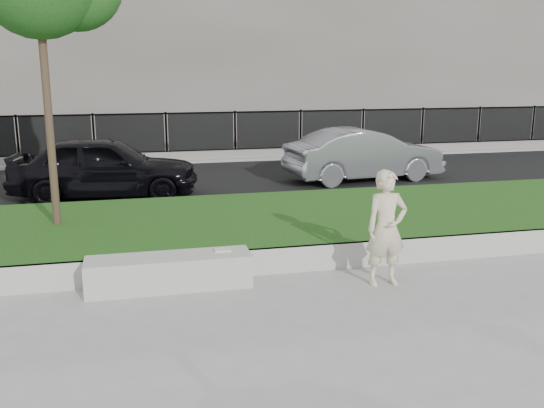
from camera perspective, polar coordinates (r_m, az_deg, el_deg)
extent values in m
plane|color=gray|center=(8.14, 0.01, -9.09)|extent=(90.00, 90.00, 0.00)
cube|color=black|center=(10.87, -3.63, -2.29)|extent=(34.00, 4.00, 0.40)
cube|color=#ABA8A0|center=(9.02, -1.52, -5.49)|extent=(34.00, 0.08, 0.40)
cube|color=black|center=(16.22, -6.90, 2.09)|extent=(34.00, 7.00, 0.04)
cube|color=gray|center=(20.63, -8.33, 4.49)|extent=(34.00, 3.00, 0.12)
cube|color=slate|center=(19.62, -8.09, 4.60)|extent=(32.00, 0.30, 0.24)
cube|color=black|center=(19.54, -8.14, 6.42)|extent=(32.00, 0.04, 1.50)
cube|color=black|center=(19.48, -8.21, 8.47)|extent=(32.00, 0.05, 0.05)
cube|color=black|center=(19.60, -8.10, 4.97)|extent=(32.00, 0.05, 0.05)
cube|color=#5A564F|center=(27.47, -10.05, 16.85)|extent=(34.00, 10.00, 10.00)
cube|color=#ABA8A0|center=(8.63, -9.64, -6.32)|extent=(2.28, 0.57, 0.47)
imported|color=beige|center=(8.63, 10.71, -2.26)|extent=(0.61, 0.40, 1.65)
cube|color=beige|center=(8.69, -4.66, -4.33)|extent=(0.23, 0.17, 0.03)
cylinder|color=#38281C|center=(10.68, -20.68, 12.63)|extent=(0.13, 0.13, 5.49)
imported|color=black|center=(14.52, -15.46, 3.40)|extent=(4.41, 2.24, 1.44)
imported|color=gray|center=(16.31, 8.65, 4.62)|extent=(4.33, 1.95, 1.38)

